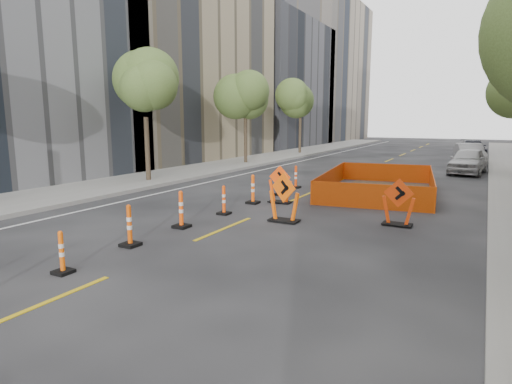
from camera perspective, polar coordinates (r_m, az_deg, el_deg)
The scene contains 21 objects.
ground_plane at distance 9.79m, azimuth -17.09°, elevation -9.91°, with size 140.00×140.00×0.00m, color black.
sidewalk_left at distance 24.37m, azimuth -12.00°, elevation 2.13°, with size 4.00×90.00×0.15m, color gray.
bld_left_d at distance 51.51m, azimuth 0.92°, elevation 13.97°, with size 12.00×16.00×14.00m, color #4C4C51.
bld_left_e at distance 66.71m, azimuth 7.67°, elevation 15.51°, with size 12.00×20.00×20.00m, color gray.
tree_l_b at distance 22.31m, azimuth -14.60°, elevation 12.80°, with size 2.80×2.80×5.95m.
tree_l_c at distance 30.42m, azimuth -1.42°, elevation 12.21°, with size 2.80×2.80×5.95m.
tree_l_d at distance 39.41m, azimuth 5.96°, elevation 11.60°, with size 2.80×2.80×5.95m.
channelizer_2 at distance 9.90m, azimuth -24.49°, elevation -7.32°, with size 0.37×0.37×0.93m, color #EF590A, non-canonical shape.
channelizer_3 at distance 11.35m, azimuth -16.52°, elevation -4.30°, with size 0.43×0.43×1.09m, color #D64B09, non-canonical shape.
channelizer_4 at distance 12.90m, azimuth -9.96°, elevation -2.29°, with size 0.44×0.44×1.12m, color #FF4E0A, non-canonical shape.
channelizer_5 at distance 14.53m, azimuth -4.31°, elevation -1.07°, with size 0.39×0.39×1.00m, color #FF4A0A, non-canonical shape.
channelizer_6 at distance 16.33m, azimuth -0.41°, elevation 0.39°, with size 0.44×0.44×1.13m, color #F4530A, non-canonical shape.
channelizer_7 at distance 18.15m, azimuth 3.21°, elevation 1.22°, with size 0.42×0.42×1.06m, color orange, non-canonical shape.
channelizer_8 at distance 20.14m, azimuth 5.33°, elevation 2.03°, with size 0.42×0.42×1.06m, color #E13B09, non-canonical shape.
chevron_sign_left at distance 16.45m, azimuth 3.25°, elevation 1.02°, with size 0.97×0.58×1.45m, color #FF470A, non-canonical shape.
chevron_sign_center at distance 13.42m, azimuth 3.77°, elevation -0.70°, with size 1.06×0.63×1.58m, color #F75B0A, non-canonical shape.
chevron_sign_right at distance 13.62m, azimuth 18.45°, elevation -1.31°, with size 0.97×0.58×1.45m, color #E33909, non-canonical shape.
safety_fence at distance 19.53m, azimuth 16.08°, elevation 1.25°, with size 4.33×7.37×0.92m, color #FF4B0D, non-canonical shape.
parked_car_near at distance 28.27m, azimuth 26.40°, elevation 3.75°, with size 1.80×4.47×1.52m, color #B5B5B7.
parked_car_mid at distance 33.87m, azimuth 26.56°, elevation 4.54°, with size 1.58×4.52×1.49m, color #97969B.
parked_car_far at distance 41.61m, azimuth 26.88°, elevation 5.24°, with size 1.97×4.85×1.41m, color black.
Camera 1 is at (6.67, -6.40, 3.22)m, focal length 30.00 mm.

